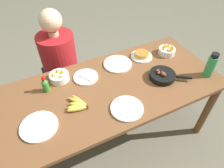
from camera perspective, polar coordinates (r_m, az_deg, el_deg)
ground_plane at (r=2.30m, az=0.00°, el=-14.49°), size 14.00×14.00×0.00m
dining_table at (r=1.76m, az=0.00°, el=-2.95°), size 1.90×0.86×0.78m
banana_bunch at (r=1.55m, az=-9.59°, el=-5.97°), size 0.17×0.19×0.04m
skillet at (r=1.80m, az=14.29°, el=2.36°), size 0.32×0.27×0.08m
frittata_plate_center at (r=2.01m, az=8.45°, el=8.12°), size 0.21×0.21×0.06m
empty_plate_near_front at (r=1.78m, az=-7.50°, el=1.98°), size 0.22×0.22×0.02m
empty_plate_far_left at (r=1.52m, az=4.28°, el=-6.96°), size 0.25×0.25×0.02m
empty_plate_far_right at (r=1.51m, az=-20.13°, el=-11.29°), size 0.26×0.26×0.02m
empty_plate_mid_edge at (r=1.90m, az=1.63°, el=5.75°), size 0.27×0.27×0.02m
fruit_bowl_mango at (r=2.10m, az=15.47°, el=9.25°), size 0.16×0.16×0.12m
fruit_bowl_citrus at (r=1.79m, az=-14.83°, el=2.12°), size 0.17×0.17×0.11m
water_bottle at (r=1.92m, az=26.41°, el=4.78°), size 0.08×0.08×0.23m
hot_sauce_bottle at (r=1.70m, az=-18.55°, el=-0.18°), size 0.05×0.05×0.15m
person_figure at (r=2.30m, az=-13.98°, el=3.21°), size 0.40×0.40×1.23m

